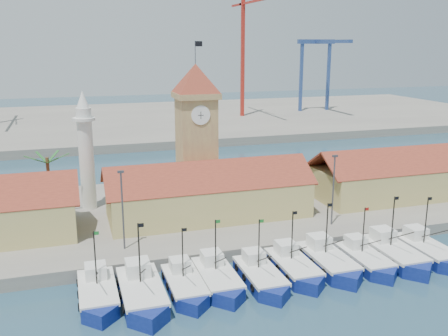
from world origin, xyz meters
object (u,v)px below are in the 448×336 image
object	(u,v)px
clock_tower	(196,131)
boat_5	(295,269)
minaret	(86,150)
boat_0	(98,295)

from	to	relation	value
clock_tower	boat_5	bearing A→B (deg)	-78.45
boat_5	clock_tower	world-z (taller)	clock_tower
minaret	boat_5	bearing A→B (deg)	-51.72
boat_5	minaret	xyz separation A→B (m)	(-19.69, 24.96, 8.98)
boat_0	clock_tower	world-z (taller)	clock_tower
boat_0	minaret	bearing A→B (deg)	88.85
clock_tower	minaret	xyz separation A→B (m)	(-15.00, 2.00, -2.23)
boat_0	minaret	distance (m)	26.21
boat_0	boat_5	xyz separation A→B (m)	(20.19, -0.34, 0.00)
clock_tower	minaret	bearing A→B (deg)	172.39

